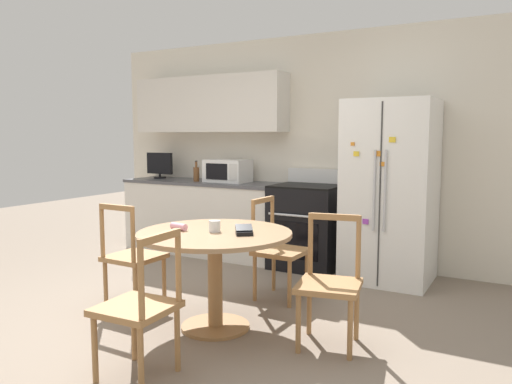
{
  "coord_description": "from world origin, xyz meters",
  "views": [
    {
      "loc": [
        2.37,
        -2.76,
        1.46
      ],
      "look_at": [
        0.2,
        1.15,
        0.95
      ],
      "focal_mm": 35.0,
      "sensor_mm": 36.0,
      "label": 1
    }
  ],
  "objects_px": {
    "microwave": "(228,171)",
    "dining_chair_right": "(330,284)",
    "dining_chair_near": "(140,308)",
    "wallet": "(244,231)",
    "counter_bottle": "(196,174)",
    "dining_chair_left": "(132,257)",
    "oven_range": "(307,226)",
    "refrigerator": "(390,191)",
    "dining_chair_far": "(278,251)",
    "candle_glass": "(215,227)",
    "countertop_tv": "(160,165)"
  },
  "relations": [
    {
      "from": "microwave",
      "to": "dining_chair_right",
      "type": "distance_m",
      "value": 2.84
    },
    {
      "from": "dining_chair_near",
      "to": "wallet",
      "type": "relative_size",
      "value": 5.21
    },
    {
      "from": "counter_bottle",
      "to": "dining_chair_left",
      "type": "xyz_separation_m",
      "value": [
        0.67,
        -1.86,
        -0.56
      ]
    },
    {
      "from": "oven_range",
      "to": "dining_chair_near",
      "type": "distance_m",
      "value": 2.85
    },
    {
      "from": "refrigerator",
      "to": "dining_chair_right",
      "type": "distance_m",
      "value": 1.84
    },
    {
      "from": "counter_bottle",
      "to": "dining_chair_near",
      "type": "relative_size",
      "value": 0.28
    },
    {
      "from": "microwave",
      "to": "dining_chair_near",
      "type": "relative_size",
      "value": 0.57
    },
    {
      "from": "dining_chair_far",
      "to": "candle_glass",
      "type": "relative_size",
      "value": 10.44
    },
    {
      "from": "microwave",
      "to": "dining_chair_right",
      "type": "height_order",
      "value": "microwave"
    },
    {
      "from": "dining_chair_right",
      "to": "wallet",
      "type": "distance_m",
      "value": 0.71
    },
    {
      "from": "microwave",
      "to": "dining_chair_near",
      "type": "xyz_separation_m",
      "value": [
        1.21,
        -2.9,
        -0.6
      ]
    },
    {
      "from": "candle_glass",
      "to": "wallet",
      "type": "height_order",
      "value": "candle_glass"
    },
    {
      "from": "refrigerator",
      "to": "countertop_tv",
      "type": "xyz_separation_m",
      "value": [
        -3.05,
        0.13,
        0.18
      ]
    },
    {
      "from": "dining_chair_right",
      "to": "wallet",
      "type": "bearing_deg",
      "value": 0.77
    },
    {
      "from": "microwave",
      "to": "wallet",
      "type": "distance_m",
      "value": 2.48
    },
    {
      "from": "dining_chair_left",
      "to": "oven_range",
      "type": "bearing_deg",
      "value": 69.18
    },
    {
      "from": "dining_chair_near",
      "to": "candle_glass",
      "type": "distance_m",
      "value": 0.94
    },
    {
      "from": "candle_glass",
      "to": "wallet",
      "type": "distance_m",
      "value": 0.25
    },
    {
      "from": "wallet",
      "to": "dining_chair_near",
      "type": "bearing_deg",
      "value": -102.97
    },
    {
      "from": "refrigerator",
      "to": "oven_range",
      "type": "height_order",
      "value": "refrigerator"
    },
    {
      "from": "dining_chair_far",
      "to": "candle_glass",
      "type": "xyz_separation_m",
      "value": [
        -0.1,
        -0.87,
        0.35
      ]
    },
    {
      "from": "countertop_tv",
      "to": "counter_bottle",
      "type": "xyz_separation_m",
      "value": [
        0.69,
        -0.14,
        -0.08
      ]
    },
    {
      "from": "counter_bottle",
      "to": "dining_chair_far",
      "type": "relative_size",
      "value": 0.28
    },
    {
      "from": "dining_chair_right",
      "to": "candle_glass",
      "type": "height_order",
      "value": "dining_chair_right"
    },
    {
      "from": "dining_chair_near",
      "to": "dining_chair_right",
      "type": "distance_m",
      "value": 1.3
    },
    {
      "from": "dining_chair_far",
      "to": "wallet",
      "type": "distance_m",
      "value": 0.93
    },
    {
      "from": "refrigerator",
      "to": "microwave",
      "type": "distance_m",
      "value": 1.99
    },
    {
      "from": "dining_chair_right",
      "to": "dining_chair_left",
      "type": "bearing_deg",
      "value": -7.88
    },
    {
      "from": "dining_chair_far",
      "to": "wallet",
      "type": "height_order",
      "value": "dining_chair_far"
    },
    {
      "from": "oven_range",
      "to": "candle_glass",
      "type": "xyz_separation_m",
      "value": [
        0.1,
        -1.98,
        0.31
      ]
    },
    {
      "from": "dining_chair_near",
      "to": "dining_chair_far",
      "type": "height_order",
      "value": "same"
    },
    {
      "from": "oven_range",
      "to": "countertop_tv",
      "type": "bearing_deg",
      "value": 178.15
    },
    {
      "from": "countertop_tv",
      "to": "dining_chair_near",
      "type": "xyz_separation_m",
      "value": [
        2.28,
        -2.92,
        -0.65
      ]
    },
    {
      "from": "microwave",
      "to": "dining_chair_left",
      "type": "relative_size",
      "value": 0.57
    },
    {
      "from": "refrigerator",
      "to": "countertop_tv",
      "type": "height_order",
      "value": "refrigerator"
    },
    {
      "from": "oven_range",
      "to": "dining_chair_far",
      "type": "distance_m",
      "value": 1.13
    },
    {
      "from": "dining_chair_left",
      "to": "candle_glass",
      "type": "xyz_separation_m",
      "value": [
        0.87,
        -0.05,
        0.35
      ]
    },
    {
      "from": "microwave",
      "to": "dining_chair_near",
      "type": "height_order",
      "value": "microwave"
    },
    {
      "from": "wallet",
      "to": "oven_range",
      "type": "bearing_deg",
      "value": 99.97
    },
    {
      "from": "dining_chair_near",
      "to": "dining_chair_left",
      "type": "bearing_deg",
      "value": 42.83
    },
    {
      "from": "candle_glass",
      "to": "wallet",
      "type": "relative_size",
      "value": 0.5
    },
    {
      "from": "oven_range",
      "to": "countertop_tv",
      "type": "height_order",
      "value": "countertop_tv"
    },
    {
      "from": "countertop_tv",
      "to": "dining_chair_near",
      "type": "relative_size",
      "value": 0.43
    },
    {
      "from": "refrigerator",
      "to": "counter_bottle",
      "type": "relative_size",
      "value": 7.1
    },
    {
      "from": "refrigerator",
      "to": "wallet",
      "type": "height_order",
      "value": "refrigerator"
    },
    {
      "from": "refrigerator",
      "to": "candle_glass",
      "type": "height_order",
      "value": "refrigerator"
    },
    {
      "from": "refrigerator",
      "to": "dining_chair_near",
      "type": "height_order",
      "value": "refrigerator"
    },
    {
      "from": "dining_chair_left",
      "to": "microwave",
      "type": "bearing_deg",
      "value": 99.51
    },
    {
      "from": "refrigerator",
      "to": "oven_range",
      "type": "bearing_deg",
      "value": 176.24
    },
    {
      "from": "dining_chair_left",
      "to": "dining_chair_far",
      "type": "bearing_deg",
      "value": 41.19
    }
  ]
}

